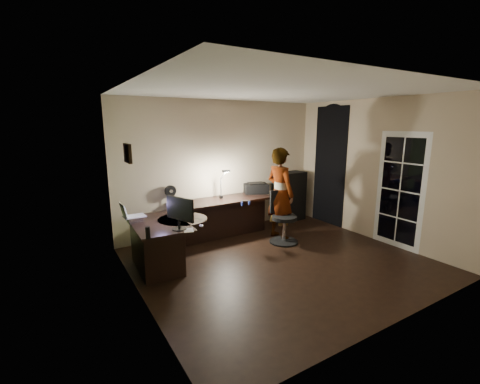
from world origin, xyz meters
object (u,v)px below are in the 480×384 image
desk_left (160,245)px  cabinet (289,196)px  person (280,194)px  office_chair (284,218)px  desk_right (223,217)px  monitor (179,218)px

desk_left → cabinet: (3.39, 0.96, 0.20)m
person → office_chair: bearing=155.5°
desk_left → office_chair: 2.37m
desk_right → person: size_ratio=1.12×
desk_left → office_chair: size_ratio=1.30×
person → cabinet: bearing=-53.9°
cabinet → office_chair: cabinet is taller
cabinet → desk_right: bearing=-178.8°
cabinet → person: size_ratio=0.63×
desk_right → monitor: monitor is taller
desk_left → monitor: monitor is taller
cabinet → person: bearing=-141.4°
monitor → office_chair: 2.26m
office_chair → desk_right: bearing=142.9°
cabinet → desk_left: bearing=-167.7°
monitor → person: bearing=-7.6°
cabinet → monitor: size_ratio=2.17×
desk_left → desk_right: 1.76m
desk_right → monitor: size_ratio=3.83×
desk_left → person: 2.50m
desk_right → desk_left: bearing=-153.2°
desk_right → cabinet: (1.83, 0.15, 0.19)m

